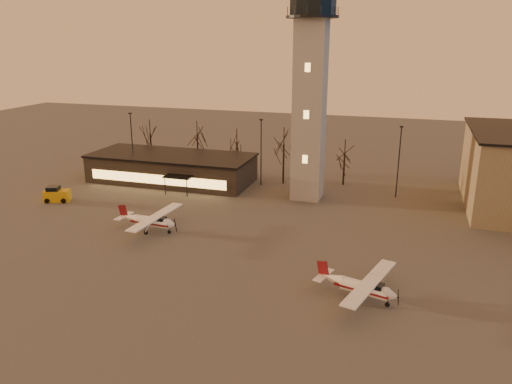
% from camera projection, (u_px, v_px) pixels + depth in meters
% --- Properties ---
extents(ground, '(220.00, 220.00, 0.00)m').
position_uv_depth(ground, '(235.00, 298.00, 43.22)').
color(ground, '#484542').
rests_on(ground, ground).
extents(control_tower, '(6.80, 6.80, 32.60)m').
position_uv_depth(control_tower, '(310.00, 80.00, 65.73)').
color(control_tower, '#9A9892').
rests_on(control_tower, ground).
extents(terminal, '(25.40, 12.20, 4.30)m').
position_uv_depth(terminal, '(172.00, 168.00, 78.04)').
color(terminal, black).
rests_on(terminal, ground).
extents(light_poles, '(58.50, 12.25, 10.14)m').
position_uv_depth(light_poles, '(313.00, 159.00, 69.72)').
color(light_poles, black).
rests_on(light_poles, ground).
extents(tree_row, '(37.20, 9.20, 8.80)m').
position_uv_depth(tree_row, '(237.00, 139.00, 81.08)').
color(tree_row, black).
rests_on(tree_row, ground).
extents(cessna_front, '(7.94, 9.87, 2.73)m').
position_uv_depth(cessna_front, '(366.00, 291.00, 42.56)').
color(cessna_front, silver).
rests_on(cessna_front, ground).
extents(cessna_rear, '(8.09, 10.21, 2.81)m').
position_uv_depth(cessna_rear, '(154.00, 224.00, 57.87)').
color(cessna_rear, white).
rests_on(cessna_rear, ground).
extents(service_cart, '(3.74, 2.95, 2.12)m').
position_uv_depth(service_cart, '(57.00, 195.00, 68.73)').
color(service_cart, '#DEA20D').
rests_on(service_cart, ground).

